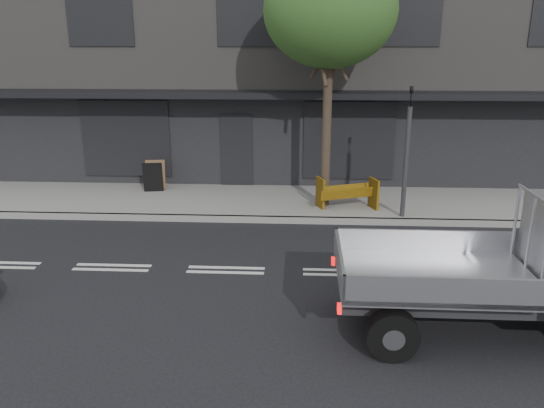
{
  "coord_description": "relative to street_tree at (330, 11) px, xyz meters",
  "views": [
    {
      "loc": [
        1.51,
        -10.03,
        4.54
      ],
      "look_at": [
        0.93,
        0.5,
        1.3
      ],
      "focal_mm": 35.0,
      "sensor_mm": 36.0,
      "label": 1
    }
  ],
  "objects": [
    {
      "name": "kerb",
      "position": [
        -2.2,
        -1.1,
        -5.2
      ],
      "size": [
        32.0,
        0.2,
        0.15
      ],
      "primitive_type": "cube",
      "color": "gray",
      "rests_on": "ground"
    },
    {
      "name": "traffic_light_pole",
      "position": [
        2.0,
        -0.85,
        -3.63
      ],
      "size": [
        0.12,
        0.12,
        3.5
      ],
      "color": "#2D2D30",
      "rests_on": "ground"
    },
    {
      "name": "sandwich_board",
      "position": [
        -5.14,
        1.09,
        -4.66
      ],
      "size": [
        0.64,
        0.48,
        0.93
      ],
      "primitive_type": null,
      "rotation": [
        0.0,
        0.0,
        0.17
      ],
      "color": "black",
      "rests_on": "sidewalk"
    },
    {
      "name": "street_tree",
      "position": [
        0.0,
        0.0,
        0.0
      ],
      "size": [
        3.4,
        3.4,
        6.74
      ],
      "color": "#382B21",
      "rests_on": "ground"
    },
    {
      "name": "construction_barrier",
      "position": [
        0.59,
        -0.42,
        -4.69
      ],
      "size": [
        1.68,
        1.14,
        0.87
      ],
      "primitive_type": null,
      "rotation": [
        0.0,
        0.0,
        0.36
      ],
      "color": "orange",
      "rests_on": "sidewalk"
    },
    {
      "name": "sidewalk",
      "position": [
        -2.2,
        0.5,
        -5.2
      ],
      "size": [
        32.0,
        3.2,
        0.15
      ],
      "primitive_type": "cube",
      "color": "gray",
      "rests_on": "ground"
    },
    {
      "name": "ground",
      "position": [
        -2.2,
        -4.2,
        -5.28
      ],
      "size": [
        80.0,
        80.0,
        0.0
      ],
      "primitive_type": "plane",
      "color": "black",
      "rests_on": "ground"
    },
    {
      "name": "building_main",
      "position": [
        -2.2,
        7.1,
        -1.28
      ],
      "size": [
        26.0,
        10.0,
        8.0
      ],
      "primitive_type": "cube",
      "color": "slate",
      "rests_on": "ground"
    }
  ]
}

